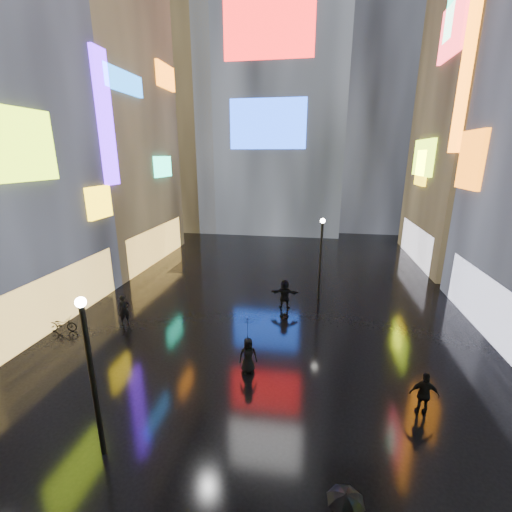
% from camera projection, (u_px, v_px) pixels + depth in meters
% --- Properties ---
extents(ground, '(140.00, 140.00, 0.00)m').
position_uv_depth(ground, '(276.00, 295.00, 22.51)').
color(ground, black).
rests_on(ground, ground).
extents(building_left_far, '(10.28, 12.00, 22.00)m').
position_uv_depth(building_left_far, '(91.00, 128.00, 27.67)').
color(building_left_far, black).
rests_on(building_left_far, ground).
extents(building_right_far, '(10.28, 12.00, 28.00)m').
position_uv_depth(building_right_far, '(508.00, 84.00, 25.45)').
color(building_right_far, black).
rests_on(building_right_far, ground).
extents(tower_main, '(16.00, 14.20, 42.00)m').
position_uv_depth(tower_main, '(277.00, 47.00, 39.75)').
color(tower_main, black).
rests_on(tower_main, ground).
extents(tower_flank_right, '(12.00, 12.00, 34.00)m').
position_uv_depth(tower_flank_right, '(378.00, 84.00, 40.86)').
color(tower_flank_right, black).
rests_on(tower_flank_right, ground).
extents(tower_flank_left, '(10.00, 10.00, 26.00)m').
position_uv_depth(tower_flank_left, '(185.00, 120.00, 41.91)').
color(tower_flank_left, black).
rests_on(tower_flank_left, ground).
extents(lamp_near, '(0.30, 0.30, 5.20)m').
position_uv_depth(lamp_near, '(91.00, 370.00, 9.74)').
color(lamp_near, black).
rests_on(lamp_near, ground).
extents(lamp_far, '(0.30, 0.30, 5.20)m').
position_uv_depth(lamp_far, '(321.00, 254.00, 21.17)').
color(lamp_far, black).
rests_on(lamp_far, ground).
extents(pedestrian_3, '(0.99, 0.46, 1.65)m').
position_uv_depth(pedestrian_3, '(424.00, 394.00, 11.92)').
color(pedestrian_3, black).
rests_on(pedestrian_3, ground).
extents(pedestrian_4, '(0.87, 0.70, 1.56)m').
position_uv_depth(pedestrian_4, '(248.00, 355.00, 14.32)').
color(pedestrian_4, black).
rests_on(pedestrian_4, ground).
extents(pedestrian_5, '(1.68, 0.59, 1.79)m').
position_uv_depth(pedestrian_5, '(285.00, 294.00, 20.33)').
color(pedestrian_5, black).
rests_on(pedestrian_5, ground).
extents(pedestrian_6, '(0.71, 0.70, 1.65)m').
position_uv_depth(pedestrian_6, '(124.00, 310.00, 18.44)').
color(pedestrian_6, black).
rests_on(pedestrian_6, ground).
extents(umbrella_1, '(0.79, 0.79, 0.65)m').
position_uv_depth(umbrella_1, '(345.00, 505.00, 6.91)').
color(umbrella_1, black).
rests_on(umbrella_1, pedestrian_2).
extents(umbrella_2, '(1.47, 1.47, 0.96)m').
position_uv_depth(umbrella_2, '(248.00, 328.00, 13.97)').
color(umbrella_2, black).
rests_on(umbrella_2, pedestrian_4).
extents(bicycle, '(1.58, 0.77, 0.80)m').
position_uv_depth(bicycle, '(62.00, 324.00, 17.78)').
color(bicycle, black).
rests_on(bicycle, ground).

